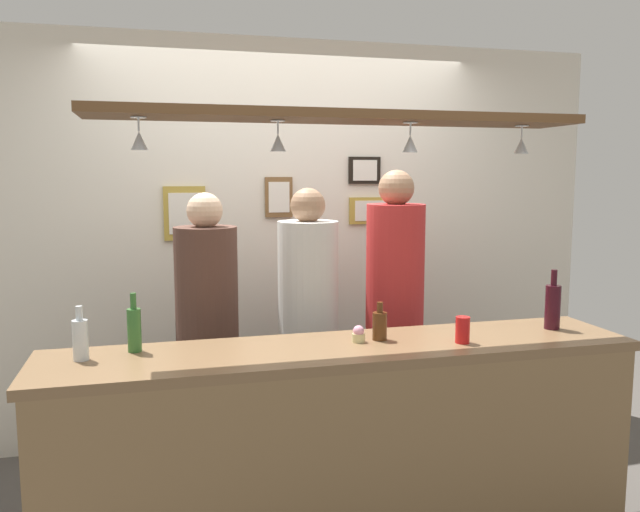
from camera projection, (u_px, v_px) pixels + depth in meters
ground_plane at (325, 508)px, 3.34m from camera, size 8.00×8.00×0.00m
back_wall at (282, 240)px, 4.23m from camera, size 4.40×0.06×2.60m
bar_counter at (355, 424)px, 2.77m from camera, size 2.70×0.55×0.97m
overhead_glass_rack at (343, 117)px, 2.79m from camera, size 2.20×0.36×0.04m
hanging_wineglass_far_left at (139, 140)px, 2.57m from camera, size 0.07×0.07×0.13m
hanging_wineglass_left at (278, 142)px, 2.74m from camera, size 0.07×0.07×0.13m
hanging_wineglass_center_left at (410, 143)px, 2.84m from camera, size 0.07×0.07×0.13m
hanging_wineglass_center at (521, 145)px, 3.02m from camera, size 0.07×0.07×0.13m
person_left_brown_shirt at (207, 313)px, 3.46m from camera, size 0.34×0.34×1.64m
person_middle_white_patterned_shirt at (308, 305)px, 3.60m from camera, size 0.34×0.34×1.66m
person_right_red_shirt at (395, 289)px, 3.73m from camera, size 0.34×0.34×1.76m
bottle_soda_clear at (80, 339)px, 2.64m from camera, size 0.06×0.06×0.23m
bottle_beer_green_import at (134, 328)px, 2.77m from camera, size 0.06×0.06×0.26m
bottle_beer_brown_stubby at (380, 325)px, 2.97m from camera, size 0.07×0.07×0.18m
bottle_wine_dark_red at (553, 306)px, 3.18m from camera, size 0.08×0.08×0.30m
drink_can at (463, 330)px, 2.92m from camera, size 0.07×0.07×0.12m
cupcake at (359, 334)px, 2.94m from camera, size 0.06×0.06×0.08m
picture_frame_lower_pair at (371, 211)px, 4.31m from camera, size 0.30×0.02×0.18m
picture_frame_upper_small at (365, 170)px, 4.26m from camera, size 0.22×0.02×0.18m
picture_frame_caricature at (185, 213)px, 4.00m from camera, size 0.26×0.02×0.34m
picture_frame_crest at (279, 197)px, 4.14m from camera, size 0.18×0.02×0.26m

